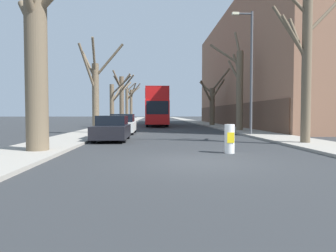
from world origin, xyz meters
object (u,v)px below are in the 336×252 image
Objects in this scene: street_tree_left_1 at (95,91)px; street_tree_left_2 at (114,102)px; street_tree_left_3 at (122,98)px; parked_car_0 at (112,129)px; street_tree_right_1 at (239,86)px; street_tree_left_5 at (131,103)px; street_tree_right_0 at (305,64)px; street_tree_right_2 at (212,102)px; traffic_bollard at (229,139)px; street_tree_left_0 at (36,52)px; lamp_post at (250,67)px; street_tree_left_4 at (128,103)px; parked_car_1 at (123,124)px; double_decker_bus at (157,106)px.

street_tree_left_1 is 9.75m from street_tree_left_2.
street_tree_left_3 reaches higher than parked_car_0.
street_tree_right_1 is at bearing 14.24° from street_tree_left_1.
street_tree_right_0 reaches higher than street_tree_left_5.
street_tree_right_2 is 6.08× the size of traffic_bollard.
lamp_post reaches higher than street_tree_left_0.
street_tree_right_1 is at bearing 90.31° from street_tree_right_0.
street_tree_left_4 is 39.80m from traffic_bollard.
parked_car_0 is (-9.31, -8.01, -3.13)m from street_tree_right_1.
street_tree_right_2 is at bearing 51.24° from street_tree_left_1.
street_tree_left_5 is 36.91m from parked_car_1.
traffic_bollard is (-4.28, -24.66, -2.34)m from street_tree_right_2.
lamp_post is (-0.69, -4.99, 0.76)m from street_tree_right_1.
street_tree_left_2 is 0.46× the size of double_decker_bus.
street_tree_left_0 reaches higher than traffic_bollard.
double_decker_bus is at bearing 73.21° from street_tree_left_1.
traffic_bollard is (7.01, -29.09, -3.03)m from street_tree_left_3.
street_tree_left_0 reaches higher than street_tree_left_1.
street_tree_left_2 is 0.63× the size of street_tree_right_1.
street_tree_left_5 is 46.71m from street_tree_right_0.
traffic_bollard is (-4.22, -13.51, -3.24)m from street_tree_right_1.
street_tree_left_2 is 12.00m from street_tree_right_2.
street_tree_left_4 is at bearing 109.17° from double_decker_bus.
street_tree_left_3 is (-0.07, 8.67, 0.87)m from street_tree_left_2.
street_tree_left_3 is at bearing 90.16° from street_tree_left_1.
street_tree_right_2 is 6.78m from double_decker_bus.
street_tree_left_2 reaches higher than traffic_bollard.
street_tree_right_0 reaches higher than street_tree_right_2.
street_tree_right_2 is at bearing 89.69° from street_tree_right_1.
lamp_post is (8.63, -2.84, 3.85)m from parked_car_1.
street_tree_right_1 reaches higher than parked_car_0.
street_tree_left_2 is 13.17m from street_tree_right_1.
street_tree_right_2 is (11.29, -14.42, -0.38)m from street_tree_left_4.
street_tree_left_3 reaches higher than double_decker_bus.
street_tree_left_3 is 19.01m from street_tree_left_5.
street_tree_left_4 is at bearing 113.71° from street_tree_right_1.
street_tree_right_2 is (11.29, -4.42, -0.69)m from street_tree_left_3.
street_tree_right_1 is 1.90× the size of parked_car_1.
street_tree_left_0 is 13.51m from lamp_post.
lamp_post is at bearing -71.07° from double_decker_bus.
street_tree_right_1 is (11.18, 2.84, 0.69)m from street_tree_left_1.
parked_car_0 is (2.02, -42.60, -2.89)m from street_tree_left_5.
lamp_post is (10.61, 8.32, 0.83)m from street_tree_left_0.
street_tree_left_2 is 1.20× the size of parked_car_1.
double_decker_bus is at bearing 95.30° from traffic_bollard.
lamp_post reaches higher than street_tree_right_2.
street_tree_right_1 is 10.05m from parked_car_1.
street_tree_left_3 is 0.61× the size of double_decker_bus.
street_tree_left_3 is 1.09× the size of street_tree_right_2.
street_tree_left_3 is 0.88× the size of lamp_post.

